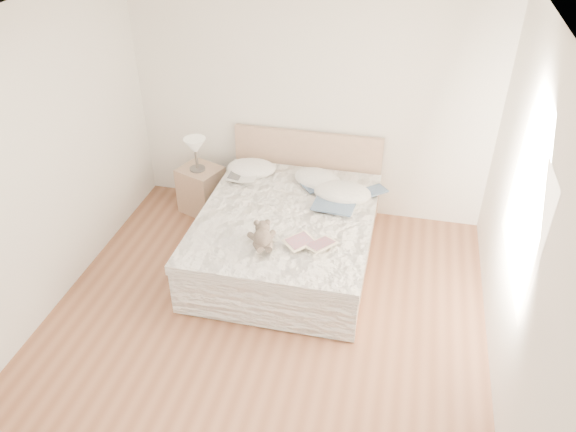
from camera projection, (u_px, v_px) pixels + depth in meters
The scene contains 16 objects.
floor at pixel (258, 336), 5.04m from camera, with size 4.00×4.50×0.00m, color brown.
ceiling at pixel (246, 32), 3.53m from camera, with size 4.00×4.50×0.00m, color white.
wall_back at pixel (310, 100), 6.10m from camera, with size 4.00×0.02×2.70m, color white.
wall_left at pixel (21, 181), 4.65m from camera, with size 0.02×4.50×2.70m, color white.
wall_right at pixel (529, 246), 3.91m from camera, with size 0.02×4.50×2.70m, color white.
window at pixel (525, 211), 4.10m from camera, with size 0.02×1.30×1.10m, color white.
bed at pixel (288, 233), 5.83m from camera, with size 1.72×2.14×1.00m.
nightstand at pixel (202, 190), 6.61m from camera, with size 0.45×0.40×0.56m, color tan.
table_lamp at pixel (195, 148), 6.28m from camera, with size 0.25×0.25×0.39m.
pillow_left at pixel (251, 168), 6.30m from camera, with size 0.55×0.39×0.17m, color white.
pillow_middle at pixel (318, 179), 6.09m from camera, with size 0.56×0.39×0.17m, color white.
pillow_right at pixel (342, 193), 5.86m from camera, with size 0.60×0.42×0.18m, color white.
blouse at pixel (338, 197), 5.80m from camera, with size 0.66×0.70×0.03m, color #354964, non-canonical shape.
photo_book at pixel (242, 177), 6.15m from camera, with size 0.34×0.24×0.03m, color silver.
childrens_book at pixel (310, 243), 5.14m from camera, with size 0.41×0.28×0.03m, color #F2E2C0.
teddy_bear at pixel (263, 244), 5.10m from camera, with size 0.23×0.32×0.17m, color brown, non-canonical shape.
Camera 1 is at (1.06, -3.43, 3.71)m, focal length 35.00 mm.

